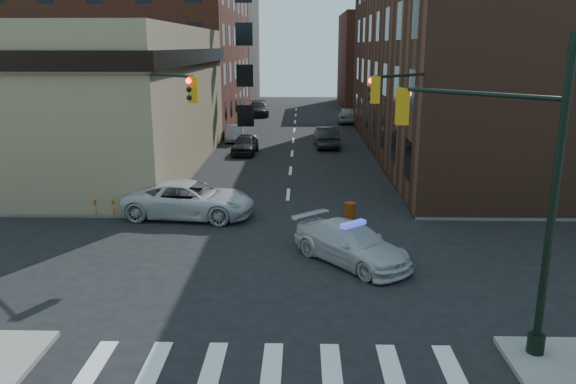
# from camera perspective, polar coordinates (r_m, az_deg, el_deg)

# --- Properties ---
(ground) EXTENTS (140.00, 140.00, 0.00)m
(ground) POSITION_cam_1_polar(r_m,az_deg,el_deg) (21.01, -0.65, -7.29)
(ground) COLOR black
(ground) RESTS_ON ground
(sidewalk_nw) EXTENTS (34.00, 54.50, 0.15)m
(sidewalk_nw) POSITION_cam_1_polar(r_m,az_deg,el_deg) (57.88, -22.92, 5.78)
(sidewalk_nw) COLOR gray
(sidewalk_nw) RESTS_ON ground
(sidewalk_ne) EXTENTS (34.00, 54.50, 0.15)m
(sidewalk_ne) POSITION_cam_1_polar(r_m,az_deg,el_deg) (57.31, 24.40, 5.55)
(sidewalk_ne) COLOR gray
(sidewalk_ne) RESTS_ON ground
(bank_building) EXTENTS (22.00, 22.00, 9.00)m
(bank_building) POSITION_cam_1_polar(r_m,az_deg,el_deg) (40.24, -25.02, 8.53)
(bank_building) COLOR #857857
(bank_building) RESTS_ON ground
(apartment_block) EXTENTS (25.00, 25.00, 24.00)m
(apartment_block) POSITION_cam_1_polar(r_m,az_deg,el_deg) (62.64, -17.32, 17.82)
(apartment_block) COLOR brown
(apartment_block) RESTS_ON ground
(commercial_row_ne) EXTENTS (14.00, 34.00, 14.00)m
(commercial_row_ne) POSITION_cam_1_polar(r_m,az_deg,el_deg) (43.74, 18.19, 12.83)
(commercial_row_ne) COLOR #522F20
(commercial_row_ne) RESTS_ON ground
(filler_nw) EXTENTS (20.00, 18.00, 16.00)m
(filler_nw) POSITION_cam_1_polar(r_m,az_deg,el_deg) (83.17, -10.53, 14.52)
(filler_nw) COLOR brown
(filler_nw) RESTS_ON ground
(filler_ne) EXTENTS (16.00, 16.00, 12.00)m
(filler_ne) POSITION_cam_1_polar(r_m,az_deg,el_deg) (78.62, 11.43, 13.02)
(filler_ne) COLOR brown
(filler_ne) RESTS_ON ground
(signal_pole_se) EXTENTS (5.40, 5.27, 8.00)m
(signal_pole_se) POSITION_cam_1_polar(r_m,az_deg,el_deg) (15.28, 21.77, 1.37)
(signal_pole_se) COLOR black
(signal_pole_se) RESTS_ON sidewalk_se
(signal_pole_nw) EXTENTS (3.58, 3.67, 8.00)m
(signal_pole_nw) POSITION_cam_1_polar(r_m,az_deg,el_deg) (25.90, -13.38, 6.47)
(signal_pole_nw) COLOR black
(signal_pole_nw) RESTS_ON sidewalk_nw
(signal_pole_ne) EXTENTS (3.67, 3.58, 8.00)m
(signal_pole_ne) POSITION_cam_1_polar(r_m,az_deg,el_deg) (25.59, 13.02, 6.39)
(signal_pole_ne) COLOR black
(signal_pole_ne) RESTS_ON sidewalk_ne
(tree_ne_near) EXTENTS (3.00, 3.00, 4.85)m
(tree_ne_near) POSITION_cam_1_polar(r_m,az_deg,el_deg) (46.18, 9.97, 9.02)
(tree_ne_near) COLOR black
(tree_ne_near) RESTS_ON sidewalk_ne
(tree_ne_far) EXTENTS (3.00, 3.00, 4.85)m
(tree_ne_far) POSITION_cam_1_polar(r_m,az_deg,el_deg) (54.08, 8.74, 9.86)
(tree_ne_far) COLOR black
(tree_ne_far) RESTS_ON sidewalk_ne
(police_car) EXTENTS (4.77, 5.11, 1.45)m
(police_car) POSITION_cam_1_polar(r_m,az_deg,el_deg) (21.03, 6.44, -5.26)
(police_car) COLOR silver
(police_car) RESTS_ON ground
(pickup) EXTENTS (6.36, 3.46, 1.69)m
(pickup) POSITION_cam_1_polar(r_m,az_deg,el_deg) (26.75, -9.98, -0.76)
(pickup) COLOR silver
(pickup) RESTS_ON ground
(parked_car_wnear) EXTENTS (1.90, 4.31, 1.44)m
(parked_car_wnear) POSITION_cam_1_polar(r_m,az_deg,el_deg) (42.16, -4.39, 4.87)
(parked_car_wnear) COLOR black
(parked_car_wnear) RESTS_ON ground
(parked_car_wfar) EXTENTS (1.55, 4.02, 1.31)m
(parked_car_wfar) POSITION_cam_1_polar(r_m,az_deg,el_deg) (48.05, -5.44, 5.97)
(parked_car_wfar) COLOR gray
(parked_car_wfar) RESTS_ON ground
(parked_car_wdeep) EXTENTS (2.85, 5.76, 1.61)m
(parked_car_wdeep) POSITION_cam_1_polar(r_m,az_deg,el_deg) (65.43, -3.03, 8.45)
(parked_car_wdeep) COLOR black
(parked_car_wdeep) RESTS_ON ground
(parked_car_enear) EXTENTS (1.95, 5.02, 1.63)m
(parked_car_enear) POSITION_cam_1_polar(r_m,az_deg,el_deg) (45.04, 3.93, 5.63)
(parked_car_enear) COLOR black
(parked_car_enear) RESTS_ON ground
(parked_car_efar) EXTENTS (2.20, 4.91, 1.64)m
(parked_car_efar) POSITION_cam_1_polar(r_m,az_deg,el_deg) (59.59, 6.06, 7.80)
(parked_car_efar) COLOR #9A9CA2
(parked_car_efar) RESTS_ON ground
(pedestrian_a) EXTENTS (0.67, 0.46, 1.77)m
(pedestrian_a) POSITION_cam_1_polar(r_m,az_deg,el_deg) (30.71, -17.97, 1.11)
(pedestrian_a) COLOR black
(pedestrian_a) RESTS_ON sidewalk_nw
(pedestrian_b) EXTENTS (0.95, 0.90, 1.55)m
(pedestrian_b) POSITION_cam_1_polar(r_m,az_deg,el_deg) (29.38, -24.59, -0.33)
(pedestrian_b) COLOR black
(pedestrian_b) RESTS_ON sidewalk_nw
(pedestrian_c) EXTENTS (1.09, 1.18, 1.95)m
(pedestrian_c) POSITION_cam_1_polar(r_m,az_deg,el_deg) (30.88, -22.34, 0.95)
(pedestrian_c) COLOR #202531
(pedestrian_c) RESTS_ON sidewalk_nw
(barrel_road) EXTENTS (0.58, 0.58, 0.92)m
(barrel_road) POSITION_cam_1_polar(r_m,az_deg,el_deg) (25.83, 6.32, -2.06)
(barrel_road) COLOR #DE550A
(barrel_road) RESTS_ON ground
(barrel_bank) EXTENTS (0.52, 0.52, 0.92)m
(barrel_bank) POSITION_cam_1_polar(r_m,az_deg,el_deg) (27.52, -11.70, -1.24)
(barrel_bank) COLOR orange
(barrel_bank) RESTS_ON ground
(barricade_nw_a) EXTENTS (1.38, 0.88, 0.96)m
(barricade_nw_a) POSITION_cam_1_polar(r_m,az_deg,el_deg) (27.25, -14.72, -1.21)
(barricade_nw_a) COLOR #EB380B
(barricade_nw_a) RESTS_ON sidewalk_nw
(barricade_nw_b) EXTENTS (1.13, 0.58, 0.84)m
(barricade_nw_b) POSITION_cam_1_polar(r_m,az_deg,el_deg) (27.86, -17.97, -1.23)
(barricade_nw_b) COLOR #DC420A
(barricade_nw_b) RESTS_ON sidewalk_nw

